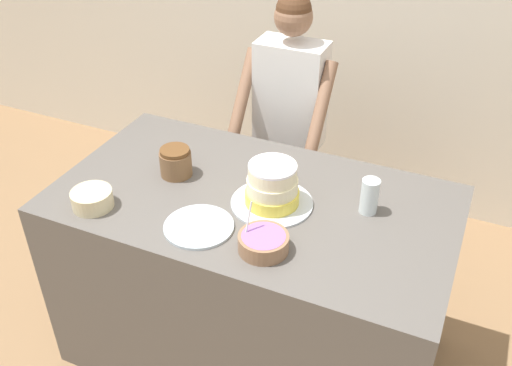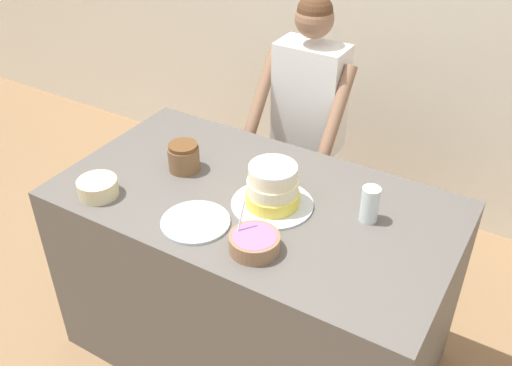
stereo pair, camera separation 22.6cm
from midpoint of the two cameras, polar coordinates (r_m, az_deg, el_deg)
wall_back at (r=3.55m, az=15.65°, el=16.42°), size 10.00×0.05×2.60m
counter at (r=2.67m, az=2.30°, el=-9.68°), size 1.67×0.93×0.93m
person_baker at (r=3.01m, az=7.41°, el=6.92°), size 0.48×0.43×1.56m
cake at (r=2.29m, az=4.50°, el=-0.65°), size 0.34×0.34×0.19m
frosting_bowl_white at (r=2.42m, az=-13.01°, el=-0.47°), size 0.17×0.17×0.07m
frosting_bowl_purple at (r=2.09m, az=2.95°, el=-6.05°), size 0.19×0.19×0.18m
drinking_glass at (r=2.27m, az=14.13°, el=-2.18°), size 0.07×0.07×0.15m
ceramic_plate at (r=2.23m, az=-3.20°, el=-4.03°), size 0.27×0.27×0.01m
stoneware_jar at (r=2.52m, az=-4.71°, el=2.52°), size 0.14×0.14×0.13m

